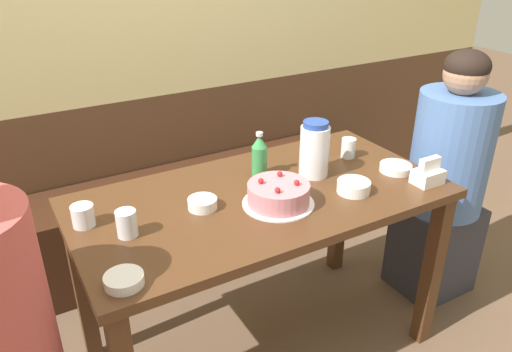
% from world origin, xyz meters
% --- Properties ---
extents(ground_plane, '(12.00, 12.00, 0.00)m').
position_xyz_m(ground_plane, '(0.00, 0.00, 0.00)').
color(ground_plane, brown).
extents(back_wall, '(4.80, 0.04, 2.50)m').
position_xyz_m(back_wall, '(0.00, 1.05, 1.25)').
color(back_wall, brown).
rests_on(back_wall, ground_plane).
extents(bench_seat, '(1.89, 0.38, 0.46)m').
position_xyz_m(bench_seat, '(0.00, 0.83, 0.23)').
color(bench_seat, '#381E11').
rests_on(bench_seat, ground_plane).
extents(dining_table, '(1.37, 0.71, 0.75)m').
position_xyz_m(dining_table, '(0.00, 0.00, 0.64)').
color(dining_table, '#4C2D19').
rests_on(dining_table, ground_plane).
extents(birthday_cake, '(0.25, 0.25, 0.10)m').
position_xyz_m(birthday_cake, '(0.01, -0.10, 0.79)').
color(birthday_cake, white).
rests_on(birthday_cake, dining_table).
extents(water_pitcher, '(0.11, 0.11, 0.22)m').
position_xyz_m(water_pitcher, '(0.26, 0.04, 0.86)').
color(water_pitcher, white).
rests_on(water_pitcher, dining_table).
extents(soju_bottle, '(0.06, 0.06, 0.18)m').
position_xyz_m(soju_bottle, '(0.07, 0.14, 0.83)').
color(soju_bottle, '#388E4C').
rests_on(soju_bottle, dining_table).
extents(napkin_holder, '(0.11, 0.08, 0.11)m').
position_xyz_m(napkin_holder, '(0.59, -0.24, 0.79)').
color(napkin_holder, white).
rests_on(napkin_holder, dining_table).
extents(bowl_soup_white, '(0.10, 0.10, 0.04)m').
position_xyz_m(bowl_soup_white, '(-0.23, 0.01, 0.77)').
color(bowl_soup_white, white).
rests_on(bowl_soup_white, dining_table).
extents(bowl_rice_small, '(0.11, 0.11, 0.03)m').
position_xyz_m(bowl_rice_small, '(-0.59, -0.26, 0.76)').
color(bowl_rice_small, white).
rests_on(bowl_rice_small, dining_table).
extents(bowl_side_dish, '(0.13, 0.13, 0.03)m').
position_xyz_m(bowl_side_dish, '(0.56, -0.10, 0.76)').
color(bowl_side_dish, white).
rests_on(bowl_side_dish, dining_table).
extents(bowl_sauce_shallow, '(0.12, 0.12, 0.04)m').
position_xyz_m(bowl_sauce_shallow, '(0.30, -0.16, 0.77)').
color(bowl_sauce_shallow, white).
rests_on(bowl_sauce_shallow, dining_table).
extents(glass_water_tall, '(0.06, 0.06, 0.08)m').
position_xyz_m(glass_water_tall, '(0.48, 0.10, 0.79)').
color(glass_water_tall, silver).
rests_on(glass_water_tall, dining_table).
extents(glass_tumbler_short, '(0.07, 0.07, 0.07)m').
position_xyz_m(glass_tumbler_short, '(-0.61, 0.10, 0.79)').
color(glass_tumbler_short, silver).
rests_on(glass_tumbler_short, dining_table).
extents(glass_shot_small, '(0.07, 0.07, 0.09)m').
position_xyz_m(glass_shot_small, '(-0.51, -0.03, 0.79)').
color(glass_shot_small, silver).
rests_on(glass_shot_small, dining_table).
extents(person_teal_shirt, '(0.34, 0.34, 1.18)m').
position_xyz_m(person_teal_shirt, '(0.94, -0.05, 0.57)').
color(person_teal_shirt, '#33333D').
rests_on(person_teal_shirt, ground_plane).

